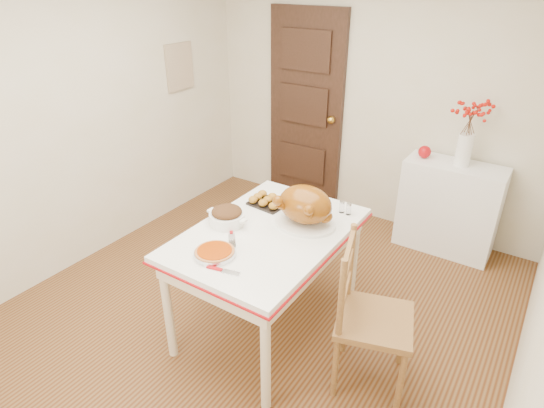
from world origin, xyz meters
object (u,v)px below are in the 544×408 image
Objects in this scene: sideboard at (448,208)px; turkey_platter at (305,206)px; chair_oak at (375,317)px; kitchen_table at (268,280)px; pumpkin_pie at (215,252)px.

sideboard is 1.79m from turkey_platter.
turkey_platter is (-0.65, 0.27, 0.45)m from chair_oak.
turkey_platter is (0.16, 0.21, 0.55)m from kitchen_table.
kitchen_table is at bearing 76.08° from pumpkin_pie.
turkey_platter is at bearing 50.64° from chair_oak.
chair_oak is 4.02× the size of pumpkin_pie.
turkey_platter reaches higher than sideboard.
turkey_platter reaches higher than chair_oak.
chair_oak is (0.81, -0.06, 0.10)m from kitchen_table.
sideboard is at bearing 87.38° from turkey_platter.
turkey_platter is (-0.62, -1.59, 0.53)m from sideboard.
turkey_platter is at bearing -111.32° from sideboard.
turkey_platter reaches higher than kitchen_table.
pumpkin_pie is at bearing -111.73° from sideboard.
chair_oak is at bearing -3.46° from turkey_platter.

